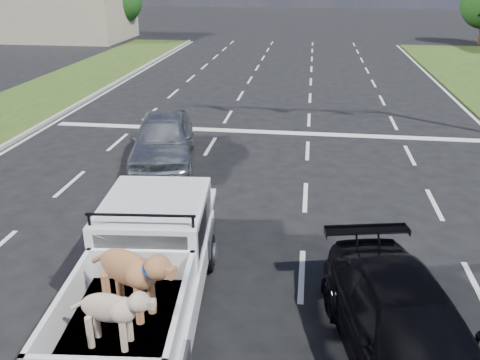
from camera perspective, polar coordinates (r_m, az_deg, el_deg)
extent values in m
plane|color=black|center=(11.02, -2.33, -9.99)|extent=(160.00, 160.00, 0.00)
cube|color=silver|center=(17.68, -15.83, 2.12)|extent=(0.12, 60.00, 0.01)
cube|color=silver|center=(16.61, -4.66, 1.62)|extent=(0.12, 60.00, 0.01)
cube|color=silver|center=(16.25, 7.49, 1.01)|extent=(0.12, 60.00, 0.01)
cube|color=silver|center=(16.63, 19.62, 0.35)|extent=(0.12, 60.00, 0.01)
cube|color=silver|center=(20.10, 2.67, 5.43)|extent=(17.00, 0.45, 0.01)
cube|color=tan|center=(50.22, -18.61, 17.23)|extent=(10.00, 8.00, 4.40)
cylinder|color=#332114|center=(53.90, -21.50, 15.95)|extent=(0.44, 0.44, 2.16)
sphere|color=#113C10|center=(53.75, -21.85, 18.29)|extent=(4.20, 4.20, 4.20)
cylinder|color=#332114|center=(50.58, -13.20, 16.53)|extent=(0.44, 0.44, 2.16)
sphere|color=#113C10|center=(50.42, -13.43, 19.03)|extent=(4.20, 4.20, 4.20)
cylinder|color=black|center=(11.17, -13.21, -7.76)|extent=(0.37, 0.82, 0.80)
cylinder|color=black|center=(10.83, -3.77, -8.17)|extent=(0.37, 0.82, 0.80)
cube|color=white|center=(9.26, -10.85, -12.34)|extent=(2.50, 5.72, 0.55)
cube|color=white|center=(9.98, -9.51, -4.63)|extent=(2.15, 2.58, 0.90)
cube|color=black|center=(8.95, -11.03, -7.92)|extent=(1.62, 0.18, 0.65)
cylinder|color=black|center=(8.78, -11.13, -3.91)|extent=(1.89, 0.23, 0.05)
cube|color=black|center=(8.16, -12.93, -15.85)|extent=(2.11, 2.84, 0.06)
cube|color=white|center=(8.25, -19.28, -13.54)|extent=(0.33, 2.67, 0.55)
cube|color=white|center=(7.80, -6.59, -14.58)|extent=(0.33, 2.67, 0.55)
imported|color=#A4A7AB|center=(16.75, -8.66, 4.56)|extent=(2.85, 5.09, 1.64)
imported|color=black|center=(8.70, 18.18, -15.74)|extent=(2.90, 5.08, 1.39)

